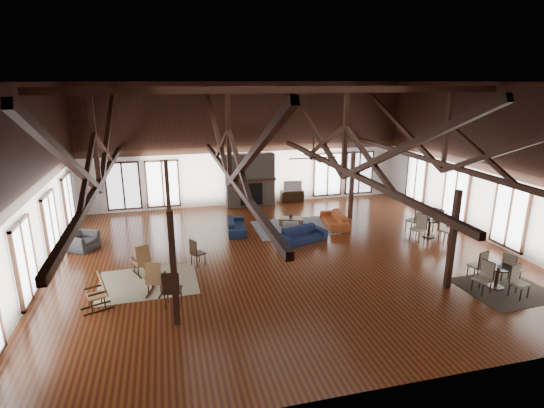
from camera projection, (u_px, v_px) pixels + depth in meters
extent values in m
plane|color=#5E3213|center=(288.00, 256.00, 15.16)|extent=(16.00, 16.00, 0.00)
cube|color=black|center=(290.00, 82.00, 13.48)|extent=(16.00, 14.00, 0.02)
cube|color=silver|center=(248.00, 145.00, 20.83)|extent=(16.00, 0.02, 6.00)
cube|color=silver|center=(396.00, 252.00, 7.81)|extent=(16.00, 0.02, 6.00)
cube|color=silver|center=(27.00, 188.00, 12.42)|extent=(0.02, 14.00, 6.00)
cube|color=silver|center=(489.00, 163.00, 16.23)|extent=(0.02, 14.00, 6.00)
cube|color=black|center=(289.00, 90.00, 13.55)|extent=(15.60, 0.18, 0.22)
cube|color=black|center=(99.00, 183.00, 12.88)|extent=(0.16, 13.70, 0.18)
cube|color=black|center=(94.00, 138.00, 12.51)|extent=(0.14, 0.14, 2.70)
cube|color=black|center=(108.00, 130.00, 15.80)|extent=(0.15, 7.07, 3.12)
cube|color=black|center=(72.00, 164.00, 9.28)|extent=(0.15, 7.07, 3.12)
cube|color=black|center=(230.00, 176.00, 13.83)|extent=(0.16, 13.70, 0.18)
cube|color=black|center=(229.00, 134.00, 13.46)|extent=(0.14, 0.14, 2.70)
cube|color=black|center=(215.00, 127.00, 16.75)|extent=(0.15, 7.07, 3.12)
cube|color=black|center=(251.00, 156.00, 10.24)|extent=(0.15, 7.07, 3.12)
cube|color=black|center=(343.00, 170.00, 14.79)|extent=(0.16, 13.70, 0.18)
cube|color=black|center=(345.00, 131.00, 14.41)|extent=(0.14, 0.14, 2.70)
cube|color=black|center=(311.00, 124.00, 17.70)|extent=(0.15, 7.07, 3.12)
cube|color=black|center=(399.00, 150.00, 11.19)|extent=(0.15, 7.07, 3.12)
cube|color=black|center=(443.00, 164.00, 15.74)|extent=(0.16, 13.70, 0.18)
cube|color=black|center=(448.00, 128.00, 15.36)|extent=(0.14, 0.14, 2.70)
cube|color=black|center=(397.00, 122.00, 18.65)|extent=(0.15, 7.07, 3.12)
cube|color=black|center=(524.00, 145.00, 12.14)|extent=(0.15, 7.07, 3.12)
cube|color=black|center=(174.00, 269.00, 10.53)|extent=(0.16, 0.16, 3.05)
cube|color=black|center=(452.00, 240.00, 12.43)|extent=(0.16, 0.16, 3.05)
cube|color=black|center=(168.00, 197.00, 17.04)|extent=(0.16, 0.16, 3.05)
cube|color=black|center=(352.00, 186.00, 18.94)|extent=(0.16, 0.16, 3.05)
cube|color=#685C4F|center=(250.00, 180.00, 21.01)|extent=(2.40, 0.62, 2.60)
cube|color=black|center=(251.00, 194.00, 20.90)|extent=(1.10, 0.06, 1.10)
cube|color=black|center=(251.00, 180.00, 20.74)|extent=(2.50, 0.20, 0.12)
cylinder|color=black|center=(313.00, 147.00, 13.22)|extent=(0.04, 0.04, 0.70)
cylinder|color=black|center=(313.00, 158.00, 13.32)|extent=(0.20, 0.20, 0.10)
cube|color=black|center=(326.00, 157.00, 13.42)|extent=(0.70, 0.12, 0.02)
cube|color=black|center=(308.00, 156.00, 13.74)|extent=(0.12, 0.70, 0.02)
cube|color=black|center=(299.00, 159.00, 13.21)|extent=(0.70, 0.12, 0.02)
cube|color=black|center=(318.00, 160.00, 12.90)|extent=(0.12, 0.70, 0.02)
imported|color=#161F3D|center=(302.00, 235.00, 16.42)|extent=(2.10, 1.35, 0.57)
imported|color=#15233C|center=(237.00, 226.00, 17.53)|extent=(1.92, 0.94, 0.54)
imported|color=#B25022|center=(334.00, 219.00, 18.26)|extent=(2.03, 0.97, 0.57)
cube|color=brown|center=(291.00, 219.00, 18.08)|extent=(1.18, 0.88, 0.06)
cube|color=brown|center=(282.00, 225.00, 17.87)|extent=(0.06, 0.06, 0.35)
cube|color=brown|center=(280.00, 223.00, 18.19)|extent=(0.06, 0.06, 0.35)
cube|color=brown|center=(302.00, 224.00, 18.08)|extent=(0.06, 0.06, 0.35)
cube|color=brown|center=(300.00, 221.00, 18.40)|extent=(0.06, 0.06, 0.35)
imported|color=#B2B2B2|center=(291.00, 216.00, 18.04)|extent=(0.24, 0.24, 0.19)
imported|color=#323134|center=(82.00, 241.00, 15.66)|extent=(1.27, 1.31, 0.65)
cube|color=black|center=(78.00, 237.00, 16.23)|extent=(0.42, 0.42, 0.56)
cylinder|color=black|center=(77.00, 226.00, 16.11)|extent=(0.08, 0.08, 0.34)
cone|color=beige|center=(76.00, 220.00, 16.05)|extent=(0.30, 0.30, 0.24)
cube|color=#9F683C|center=(141.00, 262.00, 13.70)|extent=(0.58, 0.57, 0.05)
cube|color=#9F683C|center=(143.00, 256.00, 13.46)|extent=(0.47, 0.33, 0.64)
cube|color=black|center=(137.00, 274.00, 13.69)|extent=(0.35, 0.74, 0.05)
cube|color=black|center=(148.00, 271.00, 13.91)|extent=(0.35, 0.74, 0.05)
cube|color=#9F683C|center=(156.00, 280.00, 12.46)|extent=(0.55, 0.54, 0.05)
cube|color=#9F683C|center=(153.00, 274.00, 12.18)|extent=(0.48, 0.30, 0.65)
cube|color=black|center=(151.00, 291.00, 12.57)|extent=(0.28, 0.77, 0.05)
cube|color=black|center=(163.00, 292.00, 12.55)|extent=(0.28, 0.77, 0.05)
cube|color=#9F683C|center=(96.00, 296.00, 11.55)|extent=(0.56, 0.57, 0.05)
cube|color=#9F683C|center=(102.00, 284.00, 11.58)|extent=(0.32, 0.48, 0.65)
cube|color=black|center=(99.00, 311.00, 11.51)|extent=(0.76, 0.32, 0.05)
cube|color=black|center=(96.00, 305.00, 11.80)|extent=(0.76, 0.32, 0.05)
cube|color=black|center=(198.00, 253.00, 14.31)|extent=(0.55, 0.55, 0.05)
cube|color=black|center=(193.00, 248.00, 14.12)|extent=(0.23, 0.37, 0.52)
cylinder|color=black|center=(198.00, 259.00, 14.37)|extent=(0.03, 0.03, 0.43)
cube|color=black|center=(173.00, 290.00, 11.66)|extent=(0.55, 0.55, 0.06)
cube|color=black|center=(171.00, 284.00, 11.37)|extent=(0.47, 0.14, 0.61)
cylinder|color=black|center=(173.00, 298.00, 11.73)|extent=(0.04, 0.04, 0.50)
cylinder|color=black|center=(499.00, 267.00, 12.68)|extent=(0.80, 0.80, 0.04)
cylinder|color=black|center=(497.00, 277.00, 12.78)|extent=(0.10, 0.10, 0.66)
cylinder|color=black|center=(495.00, 287.00, 12.87)|extent=(0.48, 0.48, 0.04)
cylinder|color=black|center=(430.00, 219.00, 16.88)|extent=(0.87, 0.87, 0.04)
cylinder|color=black|center=(429.00, 227.00, 16.98)|extent=(0.10, 0.10, 0.72)
cylinder|color=black|center=(428.00, 236.00, 17.08)|extent=(0.52, 0.52, 0.04)
imported|color=#B2B2B2|center=(499.00, 267.00, 12.55)|extent=(0.15, 0.15, 0.09)
imported|color=#B2B2B2|center=(429.00, 217.00, 16.86)|extent=(0.17, 0.17, 0.10)
cube|color=black|center=(292.00, 196.00, 21.89)|extent=(1.16, 0.43, 0.58)
imported|color=#B2B2B2|center=(292.00, 186.00, 21.73)|extent=(0.96, 0.21, 0.55)
cube|color=tan|center=(148.00, 282.00, 13.17)|extent=(3.01, 2.38, 0.01)
cube|color=#172241|center=(294.00, 227.00, 18.10)|extent=(3.35, 2.52, 0.01)
cube|color=black|center=(504.00, 289.00, 12.76)|extent=(2.54, 2.33, 0.01)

